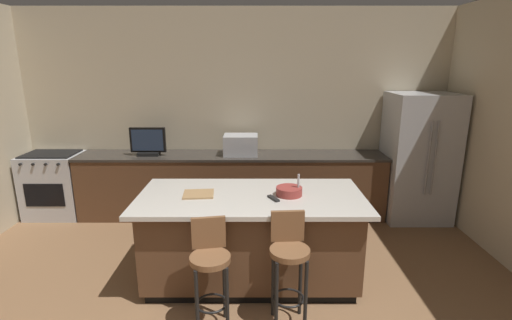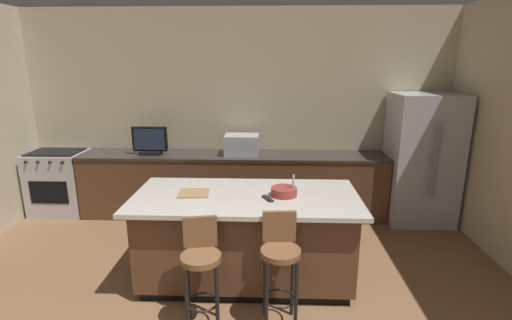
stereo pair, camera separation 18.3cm
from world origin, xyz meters
name	(u,v)px [view 1 (the left image)]	position (x,y,z in m)	size (l,w,h in m)	color
wall_back	(234,112)	(0.00, 4.07, 1.49)	(6.72, 0.12, 2.97)	beige
counter_back	(231,185)	(-0.05, 3.69, 0.47)	(4.41, 0.62, 0.93)	brown
kitchen_island	(250,237)	(0.25, 1.98, 0.48)	(2.26, 1.08, 0.94)	black
refrigerator	(416,157)	(2.61, 3.62, 0.90)	(0.88, 0.80, 1.81)	#B7BABF
range_oven	(53,185)	(-2.66, 3.69, 0.47)	(0.79, 0.63, 0.95)	#B7BABF
microwave	(240,145)	(0.09, 3.69, 1.07)	(0.48, 0.36, 0.29)	#B7BABF
tv_monitor	(147,143)	(-1.22, 3.64, 1.11)	(0.50, 0.16, 0.40)	black
sink_faucet_back	(226,145)	(-0.12, 3.79, 1.05)	(0.02, 0.02, 0.24)	#B2B2B7
sink_faucet_island	(297,185)	(0.72, 1.98, 1.05)	(0.02, 0.02, 0.22)	#B2B2B7
bar_stool_left	(209,266)	(-0.08, 1.25, 0.58)	(0.34, 0.36, 0.97)	brown
bar_stool_right	(288,259)	(0.58, 1.31, 0.60)	(0.34, 0.35, 1.00)	brown
fruit_bowl	(288,191)	(0.63, 1.98, 0.98)	(0.26, 0.26, 0.08)	#993833
tv_remote	(272,198)	(0.47, 1.86, 0.95)	(0.04, 0.17, 0.02)	black
cutting_board	(197,194)	(-0.27, 1.99, 0.95)	(0.30, 0.26, 0.02)	#A87F51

